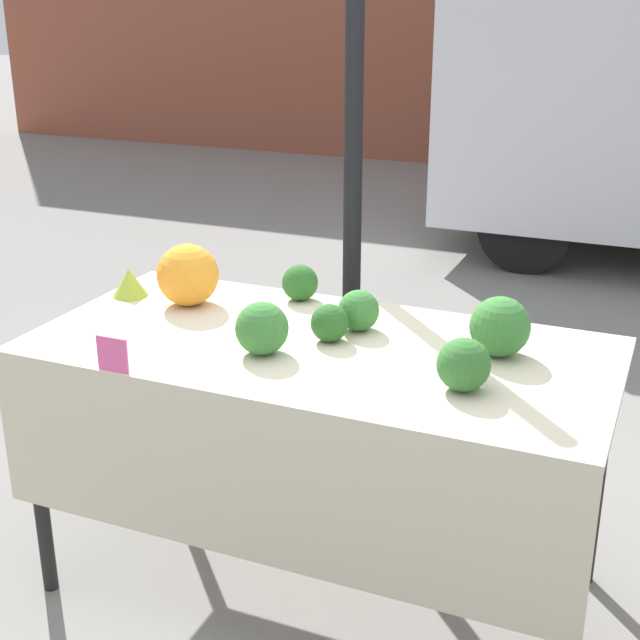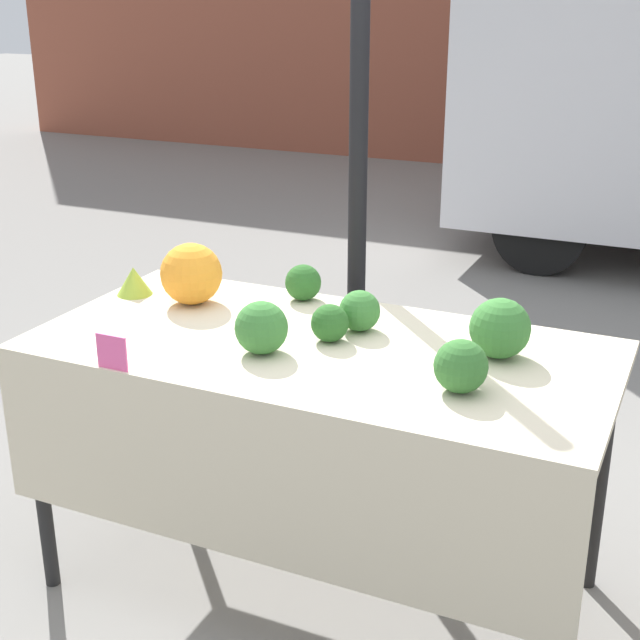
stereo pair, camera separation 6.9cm
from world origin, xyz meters
name	(u,v)px [view 1 (the left image)]	position (x,y,z in m)	size (l,w,h in m)	color
ground_plane	(320,583)	(0.00, 0.00, 0.00)	(40.00, 40.00, 0.00)	gray
tent_pole	(352,223)	(-0.16, 0.69, 1.11)	(0.07, 0.07, 2.23)	black
market_table	(311,386)	(0.00, -0.07, 0.79)	(1.82, 0.89, 0.90)	beige
orange_cauliflower	(188,275)	(-0.57, 0.16, 1.01)	(0.22, 0.22, 0.22)	orange
romanesco_head	(129,282)	(-0.81, 0.16, 0.95)	(0.13, 0.13, 0.10)	#93B238
broccoli_head_0	(262,328)	(-0.13, -0.14, 0.99)	(0.16, 0.16, 0.16)	#387533
broccoli_head_1	(300,283)	(-0.23, 0.36, 0.97)	(0.13, 0.13, 0.13)	#285B23
broccoli_head_2	(464,365)	(0.50, -0.16, 0.98)	(0.15, 0.15, 0.15)	#336B2D
broccoli_head_3	(330,323)	(0.02, 0.04, 0.96)	(0.12, 0.12, 0.12)	#285B23
broccoli_head_4	(500,327)	(0.53, 0.13, 1.00)	(0.18, 0.18, 0.18)	#387533
broccoli_head_5	(359,310)	(0.07, 0.16, 0.97)	(0.13, 0.13, 0.13)	#387533
price_sign	(113,354)	(-0.47, -0.43, 0.96)	(0.10, 0.01, 0.11)	#F45B9E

